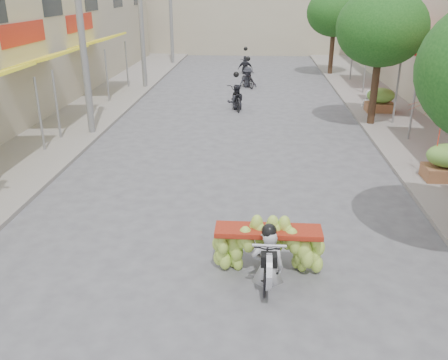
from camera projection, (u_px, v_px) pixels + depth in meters
sidewalk_left at (79, 113)px, 20.85m from camera, size 4.00×60.00×0.12m
sidewalk_right at (404, 119)px, 19.94m from camera, size 4.00×60.00×0.12m
far_building at (250, 9)px, 40.36m from camera, size 20.00×6.00×7.00m
utility_pole_mid at (80, 24)px, 16.48m from camera, size 0.60×0.24×8.00m
utility_pole_far at (141, 12)px, 24.80m from camera, size 0.60×0.24×8.00m
utility_pole_back at (171, 6)px, 33.12m from camera, size 0.60×0.24×8.00m
street_tree_mid at (382, 28)px, 17.72m from camera, size 3.40×3.40×5.25m
street_tree_far at (335, 13)px, 28.81m from camera, size 3.40×3.40×5.25m
produce_crate_mid at (448, 160)px, 13.28m from camera, size 1.20×0.88×1.16m
produce_crate_far at (381, 98)px, 20.67m from camera, size 1.20×0.88×1.16m
banana_motorbike at (268, 245)px, 8.90m from camera, size 2.20×1.83×2.08m
market_umbrella at (446, 98)px, 12.61m from camera, size 2.14×2.14×1.72m
pedestrian at (370, 90)px, 21.53m from camera, size 0.76×0.47×1.50m
bg_motorbike_a at (236, 93)px, 21.54m from camera, size 1.03×1.90×1.95m
bg_motorbike_b at (248, 72)px, 26.19m from camera, size 1.19×1.61×1.95m
bg_motorbike_c at (245, 61)px, 30.48m from camera, size 1.03×1.63×1.95m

